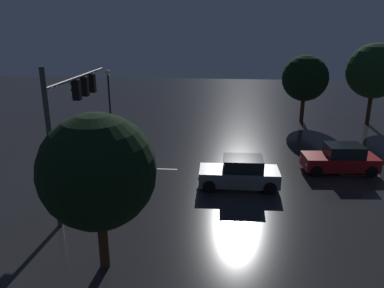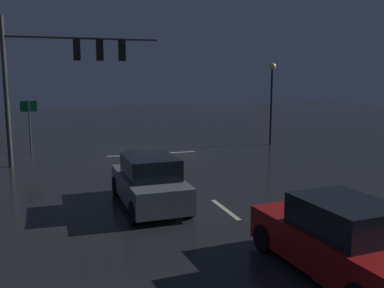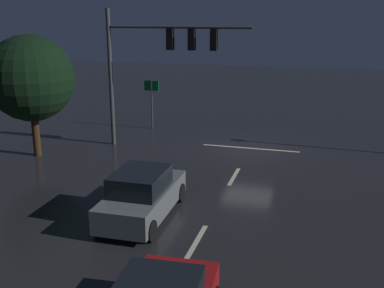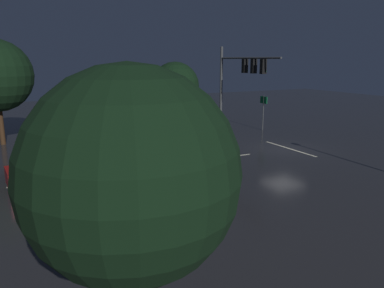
{
  "view_description": "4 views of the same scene",
  "coord_description": "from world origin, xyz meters",
  "px_view_note": "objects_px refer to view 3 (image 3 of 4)",
  "views": [
    {
      "loc": [
        21.45,
        7.92,
        8.59
      ],
      "look_at": [
        0.89,
        6.09,
        1.96
      ],
      "focal_mm": 35.25,
      "sensor_mm": 36.0,
      "label": 1
    },
    {
      "loc": [
        5.17,
        22.15,
        4.26
      ],
      "look_at": [
        0.02,
        6.64,
        1.64
      ],
      "focal_mm": 39.47,
      "sensor_mm": 36.0,
      "label": 2
    },
    {
      "loc": [
        -3.31,
        22.04,
        6.65
      ],
      "look_at": [
        1.13,
        6.58,
        2.07
      ],
      "focal_mm": 42.44,
      "sensor_mm": 36.0,
      "label": 3
    },
    {
      "loc": [
        -19.25,
        16.95,
        6.02
      ],
      "look_at": [
        -0.05,
        7.12,
        1.12
      ],
      "focal_mm": 35.11,
      "sensor_mm": 36.0,
      "label": 4
    }
  ],
  "objects_px": {
    "car_approaching": "(142,195)",
    "route_sign": "(152,94)",
    "tree_right_far": "(31,79)",
    "traffic_signal_assembly": "(158,53)"
  },
  "relations": [
    {
      "from": "car_approaching",
      "to": "tree_right_far",
      "type": "distance_m",
      "value": 9.69
    },
    {
      "from": "tree_right_far",
      "to": "car_approaching",
      "type": "bearing_deg",
      "value": 145.85
    },
    {
      "from": "route_sign",
      "to": "tree_right_far",
      "type": "bearing_deg",
      "value": 62.72
    },
    {
      "from": "car_approaching",
      "to": "route_sign",
      "type": "xyz_separation_m",
      "value": [
        4.17,
        -11.88,
        1.34
      ]
    },
    {
      "from": "traffic_signal_assembly",
      "to": "route_sign",
      "type": "bearing_deg",
      "value": -64.11
    },
    {
      "from": "car_approaching",
      "to": "route_sign",
      "type": "height_order",
      "value": "route_sign"
    },
    {
      "from": "traffic_signal_assembly",
      "to": "route_sign",
      "type": "distance_m",
      "value": 5.01
    },
    {
      "from": "route_sign",
      "to": "tree_right_far",
      "type": "xyz_separation_m",
      "value": [
        3.46,
        6.7,
        1.64
      ]
    },
    {
      "from": "traffic_signal_assembly",
      "to": "route_sign",
      "type": "relative_size",
      "value": 2.47
    },
    {
      "from": "car_approaching",
      "to": "route_sign",
      "type": "distance_m",
      "value": 12.66
    }
  ]
}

